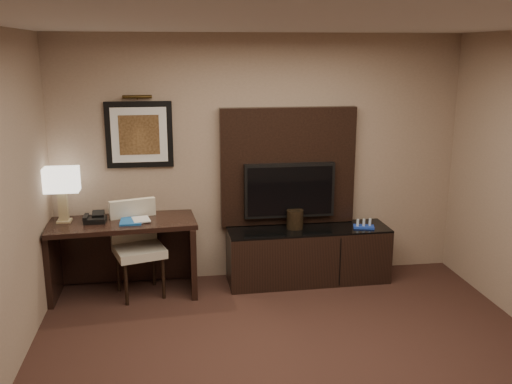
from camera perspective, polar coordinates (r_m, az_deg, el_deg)
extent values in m
cube|color=silver|center=(3.75, 6.53, 16.68)|extent=(4.50, 5.00, 0.01)
cube|color=gray|center=(6.31, 0.43, 3.33)|extent=(4.50, 0.01, 2.70)
cube|color=black|center=(6.18, -13.04, -6.41)|extent=(1.54, 0.76, 0.80)
cube|color=black|center=(6.40, 5.23, -6.28)|extent=(1.79, 0.53, 0.61)
cube|color=black|center=(6.32, 3.21, 2.59)|extent=(1.50, 0.12, 1.30)
cube|color=black|center=(6.28, 3.36, 0.17)|extent=(1.00, 0.08, 0.60)
cube|color=black|center=(6.18, -11.59, 5.64)|extent=(0.70, 0.04, 0.70)
cylinder|color=#3D2E13|center=(6.10, -11.79, 9.31)|extent=(0.04, 0.04, 0.30)
cube|color=#17529B|center=(6.01, -12.38, -2.85)|extent=(0.22, 0.29, 0.02)
imported|color=tan|center=(5.98, -12.28, -1.87)|extent=(0.17, 0.06, 0.23)
cylinder|color=black|center=(6.27, 3.91, -2.73)|extent=(0.22, 0.22, 0.21)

